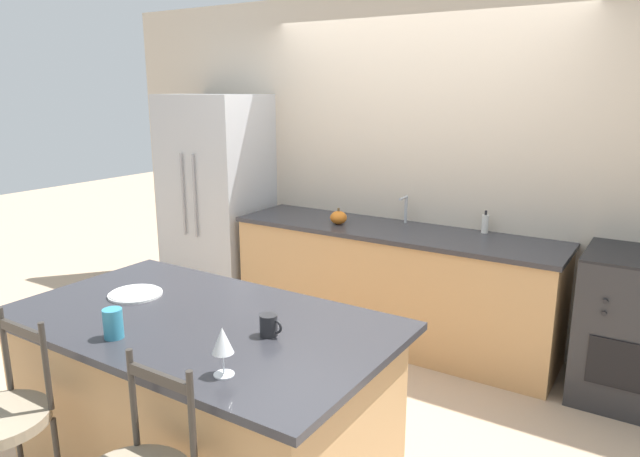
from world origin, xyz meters
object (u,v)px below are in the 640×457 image
pumpkin_decoration (338,218)px  soap_bottle (485,224)px  refrigerator (218,200)px  tumbler_cup (113,323)px  wine_glass (223,342)px  dinner_plate (135,294)px  bar_stool_near (2,442)px  coffee_mug (269,325)px

pumpkin_decoration → soap_bottle: size_ratio=0.79×
refrigerator → tumbler_cup: size_ratio=14.90×
wine_glass → dinner_plate: bearing=157.7°
dinner_plate → wine_glass: (0.94, -0.39, 0.12)m
refrigerator → soap_bottle: size_ratio=11.24×
pumpkin_decoration → dinner_plate: bearing=-90.7°
wine_glass → bar_stool_near: bearing=-155.0°
bar_stool_near → dinner_plate: 0.87m
bar_stool_near → coffee_mug: size_ratio=9.87×
coffee_mug → bar_stool_near: bearing=-135.7°
bar_stool_near → refrigerator: bearing=116.4°
coffee_mug → soap_bottle: (0.22, 2.35, 0.00)m
bar_stool_near → tumbler_cup: bearing=58.4°
refrigerator → dinner_plate: size_ratio=7.10×
bar_stool_near → tumbler_cup: size_ratio=8.35×
soap_bottle → pumpkin_decoration: bearing=-162.4°
tumbler_cup → soap_bottle: size_ratio=0.75×
bar_stool_near → wine_glass: size_ratio=5.71×
coffee_mug → pumpkin_decoration: 2.18m
wine_glass → pumpkin_decoration: size_ratio=1.40×
soap_bottle → wine_glass: bearing=-93.1°
tumbler_cup → soap_bottle: bearing=74.4°
refrigerator → tumbler_cup: (1.65, -2.45, 0.04)m
wine_glass → tumbler_cup: bearing=-179.6°
bar_stool_near → pumpkin_decoration: bearing=91.4°
pumpkin_decoration → wine_glass: bearing=-68.9°
bar_stool_near → soap_bottle: soap_bottle is taller
dinner_plate → pumpkin_decoration: (0.02, 1.99, 0.02)m
refrigerator → pumpkin_decoration: refrigerator is taller
dinner_plate → bar_stool_near: bearing=-83.3°
wine_glass → soap_bottle: size_ratio=1.10×
refrigerator → bar_stool_near: size_ratio=1.79×
bar_stool_near → coffee_mug: bearing=44.3°
refrigerator → wine_glass: refrigerator is taller
tumbler_cup → soap_bottle: soap_bottle is taller
refrigerator → pumpkin_decoration: size_ratio=14.29×
soap_bottle → dinner_plate: bearing=-115.1°
tumbler_cup → bar_stool_near: bearing=-121.6°
dinner_plate → coffee_mug: 0.87m
wine_glass → coffee_mug: size_ratio=1.73×
bar_stool_near → soap_bottle: (1.00, 3.11, 0.41)m
dinner_plate → coffee_mug: size_ratio=2.48×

